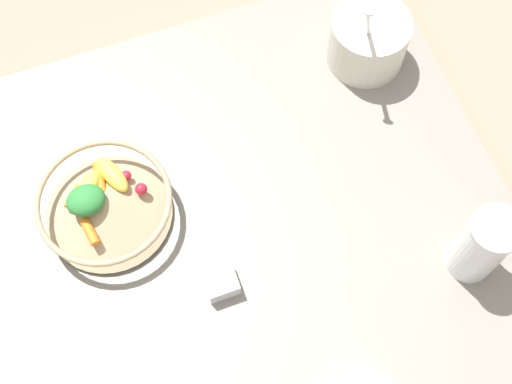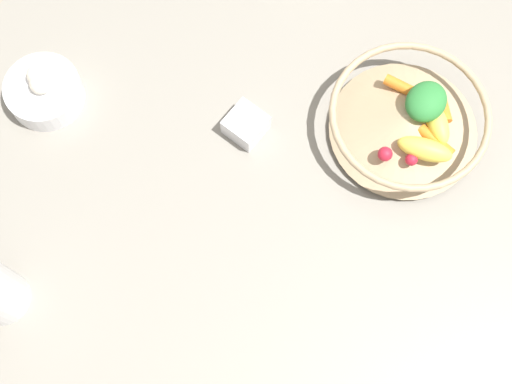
# 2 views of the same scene
# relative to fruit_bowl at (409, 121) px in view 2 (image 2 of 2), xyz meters

# --- Properties ---
(ground_plane) EXTENTS (6.00, 6.00, 0.00)m
(ground_plane) POSITION_rel_fruit_bowl_xyz_m (0.18, -0.14, -0.08)
(ground_plane) COLOR gray
(countertop) EXTENTS (0.92, 0.92, 0.04)m
(countertop) POSITION_rel_fruit_bowl_xyz_m (0.18, -0.14, -0.06)
(countertop) COLOR gray
(countertop) RESTS_ON ground_plane
(fruit_bowl) EXTENTS (0.22, 0.22, 0.09)m
(fruit_bowl) POSITION_rel_fruit_bowl_xyz_m (0.00, 0.00, 0.00)
(fruit_bowl) COLOR tan
(fruit_bowl) RESTS_ON countertop
(spice_jar) EXTENTS (0.05, 0.05, 0.03)m
(spice_jar) POSITION_rel_fruit_bowl_xyz_m (0.13, -0.18, -0.02)
(spice_jar) COLOR silver
(spice_jar) RESTS_ON countertop
(garlic_bowl) EXTENTS (0.11, 0.11, 0.06)m
(garlic_bowl) POSITION_rel_fruit_bowl_xyz_m (0.27, -0.43, -0.02)
(garlic_bowl) COLOR white
(garlic_bowl) RESTS_ON countertop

